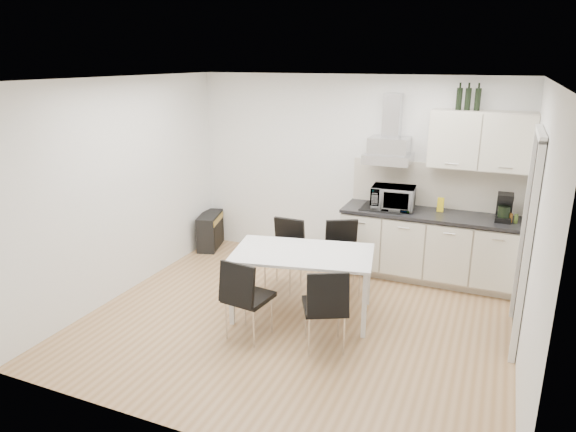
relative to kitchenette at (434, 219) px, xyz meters
name	(u,v)px	position (x,y,z in m)	size (l,w,h in m)	color
ground	(296,320)	(-1.19, -1.73, -0.83)	(4.50, 4.50, 0.00)	tan
wall_back	(351,171)	(-1.19, 0.27, 0.47)	(4.50, 0.10, 2.60)	white
wall_front	(189,282)	(-1.19, -3.73, 0.47)	(4.50, 0.10, 2.60)	white
wall_left	(124,188)	(-3.44, -1.73, 0.47)	(0.10, 4.00, 2.60)	white
wall_right	(535,236)	(1.06, -1.73, 0.47)	(0.10, 4.00, 2.60)	white
ceiling	(298,79)	(-1.19, -1.73, 1.77)	(4.50, 4.50, 0.00)	white
doorway	(525,243)	(1.02, -1.18, 0.22)	(0.08, 1.04, 2.10)	white
kitchenette	(434,219)	(0.00, 0.00, 0.00)	(2.22, 0.64, 2.52)	beige
dining_table	(303,258)	(-1.19, -1.55, -0.15)	(1.67, 1.16, 0.75)	white
chair_far_left	(283,256)	(-1.66, -1.03, -0.39)	(0.44, 0.50, 0.88)	black
chair_far_right	(344,258)	(-0.94, -0.80, -0.39)	(0.44, 0.50, 0.88)	black
chair_near_left	(249,298)	(-1.52, -2.24, -0.39)	(0.44, 0.50, 0.88)	black
chair_near_right	(325,307)	(-0.73, -2.13, -0.39)	(0.44, 0.50, 0.88)	black
guitar_amp	(210,231)	(-3.29, -0.08, -0.56)	(0.44, 0.68, 0.53)	black
floor_speaker	(332,250)	(-1.40, 0.17, -0.69)	(0.17, 0.15, 0.28)	black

